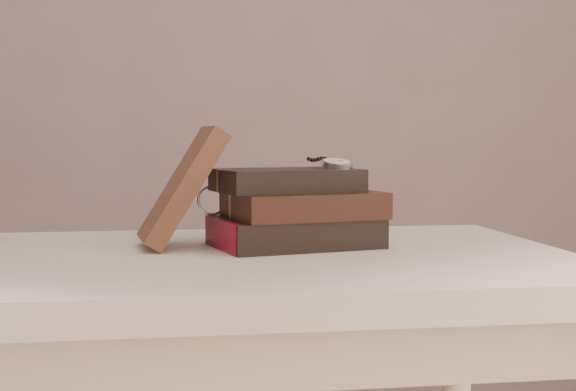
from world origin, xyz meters
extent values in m
cube|color=silver|center=(0.00, 0.35, 0.73)|extent=(1.00, 0.60, 0.04)
cube|color=white|center=(0.00, 0.35, 0.67)|extent=(0.88, 0.49, 0.08)
cube|color=black|center=(0.13, 0.41, 0.77)|extent=(0.26, 0.20, 0.04)
cube|color=beige|center=(0.13, 0.41, 0.77)|extent=(0.25, 0.19, 0.03)
cube|color=gold|center=(0.01, 0.41, 0.77)|extent=(0.01, 0.01, 0.04)
cube|color=maroon|center=(0.02, 0.38, 0.77)|extent=(0.04, 0.14, 0.04)
cube|color=black|center=(0.14, 0.40, 0.81)|extent=(0.24, 0.19, 0.04)
cube|color=beige|center=(0.14, 0.41, 0.81)|extent=(0.23, 0.18, 0.03)
cube|color=gold|center=(0.03, 0.40, 0.81)|extent=(0.01, 0.01, 0.04)
cube|color=black|center=(0.12, 0.42, 0.85)|extent=(0.22, 0.18, 0.03)
cube|color=beige|center=(0.12, 0.42, 0.85)|extent=(0.22, 0.17, 0.03)
cube|color=gold|center=(0.02, 0.41, 0.85)|extent=(0.01, 0.01, 0.03)
cube|color=#3E2518|center=(-0.04, 0.42, 0.84)|extent=(0.14, 0.13, 0.18)
cylinder|color=silver|center=(0.19, 0.41, 0.87)|extent=(0.06, 0.06, 0.02)
cylinder|color=white|center=(0.19, 0.41, 0.87)|extent=(0.05, 0.05, 0.01)
torus|color=silver|center=(0.19, 0.41, 0.87)|extent=(0.05, 0.05, 0.01)
cylinder|color=silver|center=(0.18, 0.44, 0.87)|extent=(0.01, 0.01, 0.01)
cube|color=black|center=(0.19, 0.42, 0.88)|extent=(0.00, 0.01, 0.00)
cube|color=black|center=(0.19, 0.41, 0.88)|extent=(0.01, 0.00, 0.00)
sphere|color=black|center=(0.18, 0.44, 0.88)|extent=(0.01, 0.01, 0.01)
sphere|color=black|center=(0.18, 0.46, 0.88)|extent=(0.01, 0.01, 0.01)
sphere|color=black|center=(0.18, 0.47, 0.88)|extent=(0.01, 0.01, 0.01)
sphere|color=black|center=(0.18, 0.49, 0.88)|extent=(0.01, 0.01, 0.01)
sphere|color=black|center=(0.17, 0.50, 0.87)|extent=(0.01, 0.01, 0.01)
sphere|color=black|center=(0.17, 0.52, 0.87)|extent=(0.01, 0.01, 0.01)
sphere|color=black|center=(0.17, 0.53, 0.87)|extent=(0.01, 0.01, 0.01)
torus|color=silver|center=(0.01, 0.45, 0.82)|extent=(0.05, 0.02, 0.05)
torus|color=silver|center=(0.06, 0.47, 0.82)|extent=(0.05, 0.02, 0.05)
cylinder|color=silver|center=(0.03, 0.46, 0.82)|extent=(0.01, 0.01, 0.00)
cylinder|color=silver|center=(-0.02, 0.50, 0.81)|extent=(0.03, 0.10, 0.02)
cylinder|color=silver|center=(0.06, 0.52, 0.81)|extent=(0.03, 0.10, 0.02)
camera|label=1|loc=(-0.06, -0.76, 0.91)|focal=50.83mm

